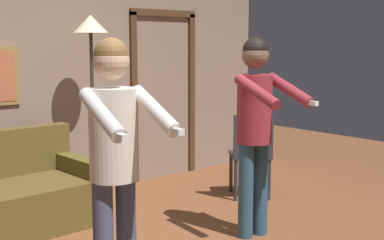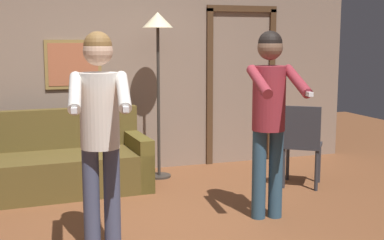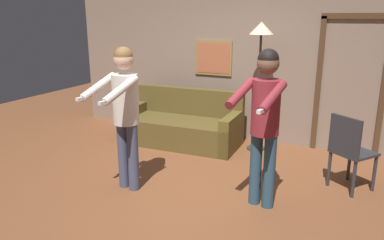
% 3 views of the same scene
% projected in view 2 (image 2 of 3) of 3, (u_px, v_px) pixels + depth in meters
% --- Properties ---
extents(ground_plane, '(12.00, 12.00, 0.00)m').
position_uv_depth(ground_plane, '(167.00, 230.00, 4.66)').
color(ground_plane, brown).
extents(back_wall_assembly, '(6.40, 0.10, 2.60)m').
position_uv_depth(back_wall_assembly, '(116.00, 68.00, 6.58)').
color(back_wall_assembly, gray).
rests_on(back_wall_assembly, ground_plane).
extents(couch, '(1.93, 0.92, 0.87)m').
position_uv_depth(couch, '(59.00, 166.00, 5.81)').
color(couch, brown).
rests_on(couch, ground_plane).
extents(torchiere_lamp, '(0.36, 0.36, 1.96)m').
position_uv_depth(torchiere_lamp, '(158.00, 38.00, 6.21)').
color(torchiere_lamp, '#332D28').
rests_on(torchiere_lamp, ground_plane).
extents(person_standing_left, '(0.50, 0.72, 1.71)m').
position_uv_depth(person_standing_left, '(100.00, 120.00, 4.07)').
color(person_standing_left, '#444B67').
rests_on(person_standing_left, ground_plane).
extents(person_standing_right, '(0.51, 0.74, 1.73)m').
position_uv_depth(person_standing_right, '(270.00, 106.00, 4.82)').
color(person_standing_right, '#2B4A61').
rests_on(person_standing_right, ground_plane).
extents(dining_chair_distant, '(0.59, 0.59, 0.93)m').
position_uv_depth(dining_chair_distant, '(302.00, 141.00, 5.93)').
color(dining_chair_distant, '#2D2D33').
rests_on(dining_chair_distant, ground_plane).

